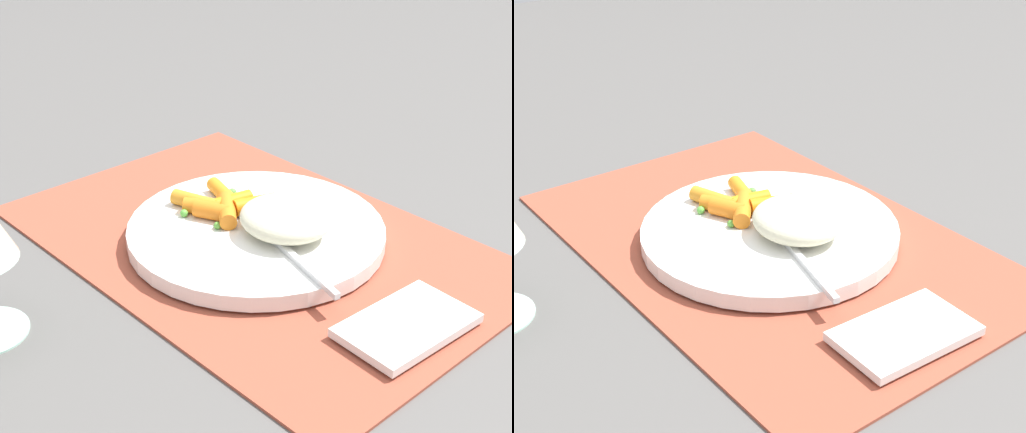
{
  "view_description": "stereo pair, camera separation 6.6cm",
  "coord_description": "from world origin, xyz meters",
  "views": [
    {
      "loc": [
        -0.51,
        0.47,
        0.4
      ],
      "look_at": [
        0.0,
        0.0,
        0.03
      ],
      "focal_mm": 54.68,
      "sensor_mm": 36.0,
      "label": 1
    },
    {
      "loc": [
        -0.55,
        0.42,
        0.4
      ],
      "look_at": [
        0.0,
        0.0,
        0.03
      ],
      "focal_mm": 54.68,
      "sensor_mm": 36.0,
      "label": 2
    }
  ],
  "objects": [
    {
      "name": "pea_scatter",
      "position": [
        0.04,
        0.01,
        0.03
      ],
      "size": [
        0.08,
        0.08,
        0.01
      ],
      "color": "#5BB43D",
      "rests_on": "plate"
    },
    {
      "name": "plate",
      "position": [
        0.0,
        0.0,
        0.01
      ],
      "size": [
        0.26,
        0.26,
        0.02
      ],
      "primitive_type": "cylinder",
      "color": "white",
      "rests_on": "placemat"
    },
    {
      "name": "fork",
      "position": [
        -0.03,
        0.01,
        0.02
      ],
      "size": [
        0.19,
        0.06,
        0.01
      ],
      "color": "silver",
      "rests_on": "plate"
    },
    {
      "name": "ground_plane",
      "position": [
        0.0,
        0.0,
        0.0
      ],
      "size": [
        2.4,
        2.4,
        0.0
      ],
      "primitive_type": "plane",
      "color": "#565451"
    },
    {
      "name": "placemat",
      "position": [
        0.0,
        0.0,
        0.0
      ],
      "size": [
        0.51,
        0.33,
        0.01
      ],
      "primitive_type": "cube",
      "color": "#9E4733",
      "rests_on": "ground_plane"
    },
    {
      "name": "rice_mound",
      "position": [
        -0.03,
        -0.01,
        0.04
      ],
      "size": [
        0.09,
        0.09,
        0.03
      ],
      "primitive_type": "ellipsoid",
      "color": "beige",
      "rests_on": "plate"
    },
    {
      "name": "napkin",
      "position": [
        -0.2,
        0.01,
        0.01
      ],
      "size": [
        0.08,
        0.12,
        0.01
      ],
      "primitive_type": "cube",
      "rotation": [
        0.0,
        0.0,
        -0.05
      ],
      "color": "white",
      "rests_on": "placemat"
    },
    {
      "name": "carrot_portion",
      "position": [
        0.05,
        0.01,
        0.03
      ],
      "size": [
        0.09,
        0.08,
        0.02
      ],
      "color": "orange",
      "rests_on": "plate"
    }
  ]
}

